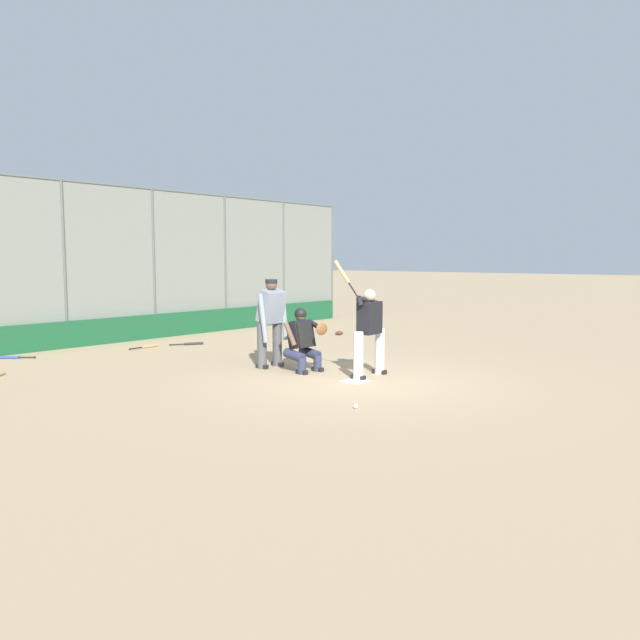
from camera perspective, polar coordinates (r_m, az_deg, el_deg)
The scene contains 13 objects.
ground_plane at distance 11.46m, azimuth 3.29°, elevation -5.62°, with size 160.00×160.00×0.00m, color tan.
home_plate_marker at distance 11.45m, azimuth 3.29°, elevation -5.59°, with size 0.43×0.43×0.01m, color white.
backstop_fence at distance 17.45m, azimuth -18.52°, elevation 5.17°, with size 18.32×0.08×4.18m.
padding_wall at distance 17.46m, azimuth -18.16°, elevation -0.88°, with size 17.87×0.18×0.67m, color #19512D.
bleachers_beyond at distance 20.68m, azimuth -19.12°, elevation 0.78°, with size 12.77×3.05×1.80m.
batter_at_plate at distance 11.77m, azimuth 4.50°, elevation -0.86°, with size 1.07×0.59×2.21m.
catcher_behind_plate at distance 12.32m, azimuth -1.54°, elevation -1.72°, with size 0.67×0.79×1.27m.
umpire_home at distance 12.79m, azimuth -4.50°, elevation 0.02°, with size 0.74×0.46×1.82m.
spare_bat_near_backstop at distance 16.49m, azimuth -11.71°, elevation -2.14°, with size 0.79×0.44×0.07m.
spare_bat_by_padding at distance 15.57m, azimuth -26.39°, elevation -3.07°, with size 0.61×0.64×0.07m.
spare_bat_third_base_side at distance 16.24m, azimuth -15.48°, elevation -2.35°, with size 0.90×0.15×0.07m.
fielding_glove_on_dirt at distance 18.29m, azimuth 1.77°, elevation -1.20°, with size 0.29×0.22×0.10m.
baseball_loose at distance 9.41m, azimuth 3.30°, elevation -7.88°, with size 0.07×0.07×0.07m, color white.
Camera 1 is at (8.91, 6.84, 2.24)m, focal length 35.00 mm.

